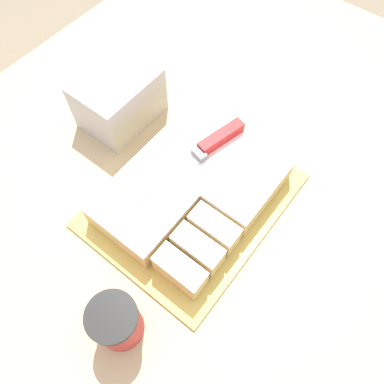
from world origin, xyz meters
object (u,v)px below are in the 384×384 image
(knife, at_px, (208,147))
(cake, at_px, (192,189))
(coffee_cup, at_px, (117,322))
(storage_box, at_px, (119,99))
(cake_board, at_px, (192,200))

(knife, bearing_deg, cake, 28.13)
(coffee_cup, bearing_deg, knife, 13.03)
(cake, height_order, knife, knife)
(storage_box, bearing_deg, cake_board, -105.95)
(cake, relative_size, coffee_cup, 3.09)
(storage_box, bearing_deg, coffee_cup, -137.06)
(cake, relative_size, storage_box, 1.93)
(knife, relative_size, coffee_cup, 2.67)
(knife, bearing_deg, coffee_cup, 26.77)
(coffee_cup, distance_m, storage_box, 0.44)
(knife, height_order, coffee_cup, coffee_cup)
(cake, bearing_deg, cake_board, -142.94)
(knife, bearing_deg, storage_box, -74.65)
(coffee_cup, xyz_separation_m, storage_box, (0.32, 0.30, 0.00))
(knife, distance_m, coffee_cup, 0.34)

